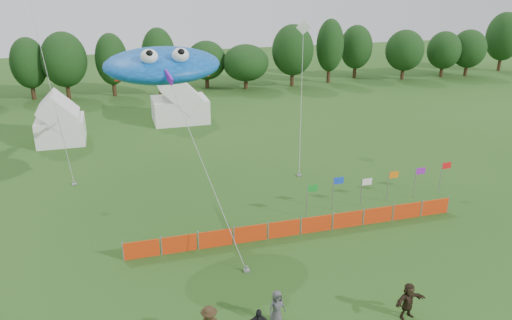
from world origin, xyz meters
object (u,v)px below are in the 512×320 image
object	(u,v)px
tent_left	(60,122)
spectator_f	(408,301)
spectator_e	(277,307)
stingray_kite	(163,64)
barrier_fence	(300,226)
tent_right	(180,102)

from	to	relation	value
tent_left	spectator_f	xyz separation A→B (m)	(16.14, -29.92, -0.96)
tent_left	spectator_e	bearing A→B (deg)	-69.81
tent_left	stingray_kite	size ratio (longest dim) A/B	0.26
barrier_fence	spectator_f	size ratio (longest dim) A/B	11.58
barrier_fence	spectator_e	distance (m)	7.96
tent_left	tent_right	distance (m)	11.70
tent_left	spectator_f	world-z (taller)	tent_left
tent_left	stingray_kite	world-z (taller)	stingray_kite
tent_right	barrier_fence	bearing A→B (deg)	-82.76
spectator_e	spectator_f	xyz separation A→B (m)	(5.61, -1.28, 0.07)
tent_right	stingray_kite	bearing A→B (deg)	-99.71
spectator_f	spectator_e	bearing A→B (deg)	158.02
tent_right	spectator_e	world-z (taller)	tent_right
tent_left	spectator_f	size ratio (longest dim) A/B	2.37
tent_right	stingray_kite	xyz separation A→B (m)	(-3.58, -20.89, 7.51)
spectator_f	stingray_kite	size ratio (longest dim) A/B	0.11
spectator_e	spectator_f	world-z (taller)	spectator_f
barrier_fence	tent_right	bearing A→B (deg)	97.24
barrier_fence	spectator_e	size ratio (longest dim) A/B	12.53
spectator_f	tent_left	bearing A→B (deg)	109.24
spectator_e	tent_left	bearing A→B (deg)	97.32
barrier_fence	tent_left	bearing A→B (deg)	123.50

